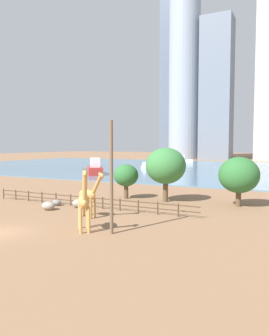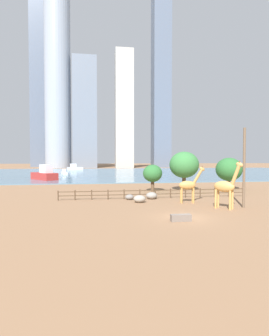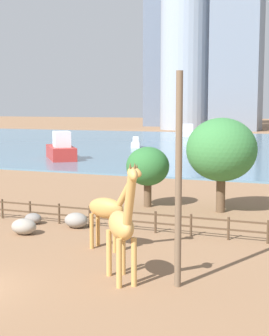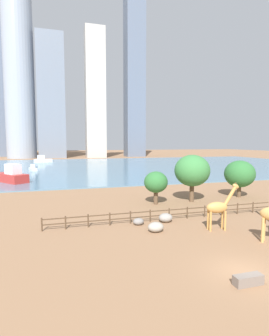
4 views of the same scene
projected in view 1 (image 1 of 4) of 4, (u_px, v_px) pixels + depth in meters
The scene contains 19 objects.
ground_plane at pixel (219, 168), 97.38m from camera, with size 400.00×400.00×0.00m, color #8C6647.
harbor_water at pixel (216, 169), 94.70m from camera, with size 180.00×86.00×0.20m, color slate.
giraffe_tall at pixel (84, 201), 26.31m from camera, with size 2.53×2.89×5.31m.
giraffe_companion at pixel (89, 195), 31.36m from camera, with size 3.30×1.14×4.61m.
utility_pole at pixel (111, 178), 25.45m from camera, with size 0.28×0.28×8.89m, color brown.
boulder_near_fence at pixel (48, 206), 35.15m from camera, with size 1.51×1.24×0.93m, color gray.
boulder_by_pole at pixel (79, 203), 36.51m from camera, with size 1.48×1.25×0.94m, color gray.
boulder_small at pixel (57, 202), 37.77m from camera, with size 1.12×0.93×0.70m, color gray.
enclosure_fence at pixel (83, 200), 36.91m from camera, with size 26.12×0.14×1.30m.
tree_left_large at pixel (239, 175), 36.99m from camera, with size 4.56×4.56×5.64m.
tree_center_broad at pixel (166, 166), 40.01m from camera, with size 4.93×4.93×6.66m.
tree_right_tall at pixel (126, 176), 42.48m from camera, with size 3.20×3.20×4.48m.
boat_ferry at pixel (95, 169), 75.72m from camera, with size 7.78×8.86×3.84m.
boat_sailboat at pixel (144, 166), 94.87m from camera, with size 2.77×4.43×1.83m.
boat_tug at pixel (183, 160), 123.39m from camera, with size 7.34×5.19×3.05m.
skyline_tower_needle at pixel (269, 79), 140.40m from camera, with size 10.75×9.51×70.57m, color #B7B2A8.
skyline_block_central at pixel (178, 61), 187.76m from camera, with size 16.79×14.73×109.80m, color slate.
skyline_tower_glass at pixel (185, 58), 161.07m from camera, with size 15.24×15.24×99.92m, color #939EAD.
skyline_block_right at pixel (217, 89), 154.63m from camera, with size 14.36×11.46×66.50m, color slate.
Camera 1 is at (21.17, -18.06, 6.98)m, focal length 35.00 mm.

